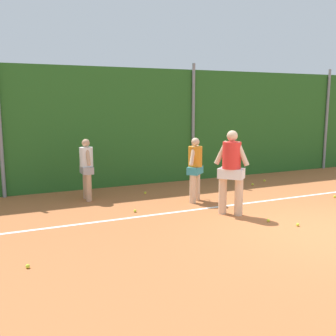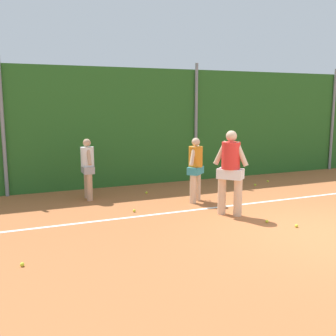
# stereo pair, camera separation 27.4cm
# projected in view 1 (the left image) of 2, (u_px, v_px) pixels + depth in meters

# --- Properties ---
(ground_plane) EXTENTS (30.39, 30.39, 0.00)m
(ground_plane) POSITION_uv_depth(u_px,v_px,m) (269.00, 210.00, 9.36)
(ground_plane) COLOR #B76638
(hedge_fence_backdrop) EXTENTS (19.75, 0.25, 3.53)m
(hedge_fence_backdrop) POSITION_uv_depth(u_px,v_px,m) (191.00, 126.00, 12.74)
(hedge_fence_backdrop) COLOR #286023
(hedge_fence_backdrop) RESTS_ON ground_plane
(fence_post_left) EXTENTS (0.10, 0.10, 3.72)m
(fence_post_left) POSITION_uv_depth(u_px,v_px,m) (0.00, 128.00, 10.27)
(fence_post_left) COLOR gray
(fence_post_left) RESTS_ON ground_plane
(fence_post_center) EXTENTS (0.10, 0.10, 3.72)m
(fence_post_center) POSITION_uv_depth(u_px,v_px,m) (193.00, 123.00, 12.57)
(fence_post_center) COLOR gray
(fence_post_center) RESTS_ON ground_plane
(fence_post_right) EXTENTS (0.10, 0.10, 3.72)m
(fence_post_right) POSITION_uv_depth(u_px,v_px,m) (327.00, 120.00, 14.87)
(fence_post_right) COLOR gray
(fence_post_right) RESTS_ON ground_plane
(court_baseline_paint) EXTENTS (14.43, 0.10, 0.01)m
(court_baseline_paint) POSITION_uv_depth(u_px,v_px,m) (251.00, 203.00, 9.98)
(court_baseline_paint) COLOR white
(court_baseline_paint) RESTS_ON ground_plane
(player_foreground_near) EXTENTS (0.62, 0.63, 1.91)m
(player_foreground_near) POSITION_uv_depth(u_px,v_px,m) (231.00, 168.00, 8.78)
(player_foreground_near) COLOR beige
(player_foreground_near) RESTS_ON ground_plane
(player_midcourt) EXTENTS (0.56, 0.59, 1.64)m
(player_midcourt) POSITION_uv_depth(u_px,v_px,m) (195.00, 166.00, 9.98)
(player_midcourt) COLOR beige
(player_midcourt) RESTS_ON ground_plane
(player_backcourt_far) EXTENTS (0.34, 0.67, 1.59)m
(player_backcourt_far) POSITION_uv_depth(u_px,v_px,m) (87.00, 166.00, 10.15)
(player_backcourt_far) COLOR tan
(player_backcourt_far) RESTS_ON ground_plane
(tennis_ball_2) EXTENTS (0.07, 0.07, 0.07)m
(tennis_ball_2) POSITION_uv_depth(u_px,v_px,m) (268.00, 220.00, 8.38)
(tennis_ball_2) COLOR #CCDB33
(tennis_ball_2) RESTS_ON ground_plane
(tennis_ball_4) EXTENTS (0.07, 0.07, 0.07)m
(tennis_ball_4) POSITION_uv_depth(u_px,v_px,m) (28.00, 266.00, 6.05)
(tennis_ball_4) COLOR #CCDB33
(tennis_ball_4) RESTS_ON ground_plane
(tennis_ball_5) EXTENTS (0.07, 0.07, 0.07)m
(tennis_ball_5) POSITION_uv_depth(u_px,v_px,m) (298.00, 225.00, 8.09)
(tennis_ball_5) COLOR #CCDB33
(tennis_ball_5) RESTS_ON ground_plane
(tennis_ball_6) EXTENTS (0.07, 0.07, 0.07)m
(tennis_ball_6) POSITION_uv_depth(u_px,v_px,m) (253.00, 184.00, 12.06)
(tennis_ball_6) COLOR #CCDB33
(tennis_ball_6) RESTS_ON ground_plane
(tennis_ball_7) EXTENTS (0.07, 0.07, 0.07)m
(tennis_ball_7) POSITION_uv_depth(u_px,v_px,m) (265.00, 181.00, 12.63)
(tennis_ball_7) COLOR #CCDB33
(tennis_ball_7) RESTS_ON ground_plane
(tennis_ball_8) EXTENTS (0.07, 0.07, 0.07)m
(tennis_ball_8) POSITION_uv_depth(u_px,v_px,m) (135.00, 211.00, 9.12)
(tennis_ball_8) COLOR #CCDB33
(tennis_ball_8) RESTS_ON ground_plane
(tennis_ball_9) EXTENTS (0.07, 0.07, 0.07)m
(tennis_ball_9) POSITION_uv_depth(u_px,v_px,m) (145.00, 193.00, 10.94)
(tennis_ball_9) COLOR #CCDB33
(tennis_ball_9) RESTS_ON ground_plane
(tennis_ball_10) EXTENTS (0.07, 0.07, 0.07)m
(tennis_ball_10) POSITION_uv_depth(u_px,v_px,m) (335.00, 197.00, 10.50)
(tennis_ball_10) COLOR #CCDB33
(tennis_ball_10) RESTS_ON ground_plane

